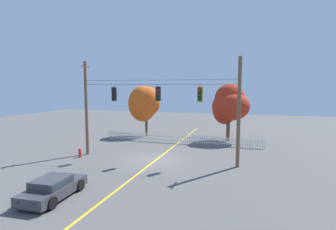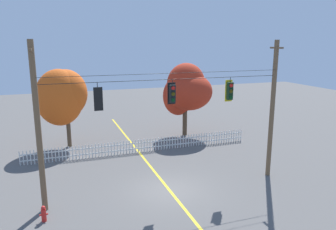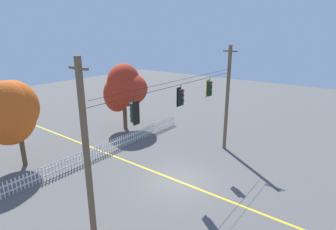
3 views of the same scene
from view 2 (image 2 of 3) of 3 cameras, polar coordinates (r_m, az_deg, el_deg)
name	(u,v)px [view 2 (image 2 of 3)]	position (r m, az deg, el deg)	size (l,w,h in m)	color
ground	(169,190)	(18.52, 0.25, -13.06)	(80.00, 80.00, 0.00)	#565451
lane_centerline_stripe	(169,190)	(18.51, 0.25, -13.05)	(0.16, 36.00, 0.01)	gold
signal_support_span	(170,117)	(17.12, 0.27, -0.38)	(13.22, 1.10, 8.17)	brown
traffic_signal_northbound_secondary	(98,99)	(16.04, -12.20, 2.84)	(0.43, 0.38, 1.36)	black
traffic_signal_westbound_side	(172,94)	(16.95, 0.75, 3.79)	(0.43, 0.38, 1.32)	black
traffic_signal_northbound_primary	(230,91)	(18.39, 10.78, 4.18)	(0.43, 0.38, 1.38)	black
white_picket_fence	(143,145)	(24.42, -4.45, -5.36)	(16.93, 0.06, 0.99)	silver
autumn_maple_near_fence	(63,96)	(26.12, -18.02, 3.23)	(3.90, 3.37, 6.10)	brown
autumn_maple_mid	(186,90)	(28.00, 3.13, 4.37)	(4.12, 3.61, 6.33)	brown
fire_hydrant	(44,214)	(16.52, -20.98, -15.87)	(0.38, 0.22, 0.76)	red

